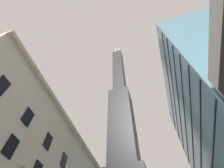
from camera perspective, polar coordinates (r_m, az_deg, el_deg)
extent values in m
cube|color=#B2A893|center=(41.56, -6.01, -24.93)|extent=(0.70, 61.12, 0.60)
cube|color=black|center=(21.13, -31.31, -17.74)|extent=(0.14, 1.40, 2.20)
cube|color=black|center=(21.58, -33.53, -0.33)|extent=(0.14, 1.40, 2.20)
cube|color=black|center=(23.52, -26.83, -9.99)|extent=(0.14, 1.40, 2.20)
cube|color=black|center=(26.28, -21.06, -17.81)|extent=(0.14, 1.40, 2.20)
cube|color=black|center=(29.64, -16.12, -23.88)|extent=(0.14, 1.40, 2.20)
cube|color=black|center=(120.59, 3.57, -14.17)|extent=(16.73, 16.73, 68.90)
cube|color=black|center=(181.55, 2.30, 4.41)|extent=(10.75, 10.75, 86.13)
cylinder|color=silver|center=(229.21, 1.33, 10.85)|extent=(1.20, 1.20, 19.78)
cylinder|color=silver|center=(228.85, 2.38, 11.13)|extent=(1.20, 1.20, 19.78)
cube|color=black|center=(37.17, 28.12, -20.29)|extent=(0.12, 34.07, 0.24)
cube|color=black|center=(39.28, 25.75, -15.73)|extent=(0.12, 34.07, 0.24)
cube|color=black|center=(41.68, 23.73, -11.63)|extent=(0.12, 34.07, 0.24)
cube|color=black|center=(44.30, 21.99, -7.99)|extent=(0.12, 34.07, 0.24)
cube|color=black|center=(47.12, 20.48, -4.77)|extent=(0.12, 34.07, 0.24)
cube|color=black|center=(50.10, 19.15, -1.91)|extent=(0.12, 34.07, 0.24)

